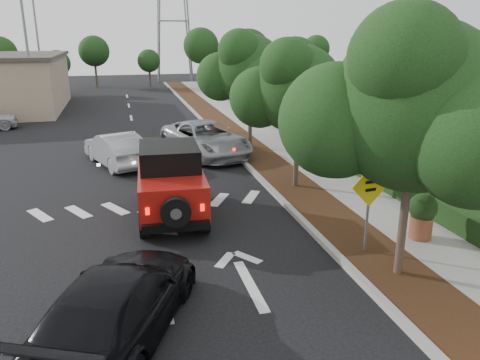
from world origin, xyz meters
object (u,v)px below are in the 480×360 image
object	(u,v)px
black_suv_oncoming	(118,303)
speed_hump_sign	(369,197)
red_jeep	(170,181)
silver_suv_ahead	(205,139)

from	to	relation	value
black_suv_oncoming	speed_hump_sign	bearing A→B (deg)	-138.65
red_jeep	silver_suv_ahead	distance (m)	7.88
red_jeep	silver_suv_ahead	world-z (taller)	red_jeep
red_jeep	speed_hump_sign	xyz separation A→B (m)	(4.69, -4.21, 0.50)
silver_suv_ahead	red_jeep	bearing A→B (deg)	-124.76
red_jeep	black_suv_oncoming	distance (m)	6.44
silver_suv_ahead	speed_hump_sign	bearing A→B (deg)	-95.63
silver_suv_ahead	black_suv_oncoming	size ratio (longest dim) A/B	1.15
silver_suv_ahead	speed_hump_sign	xyz separation A→B (m)	(2.20, -11.68, 0.86)
silver_suv_ahead	black_suv_oncoming	world-z (taller)	silver_suv_ahead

